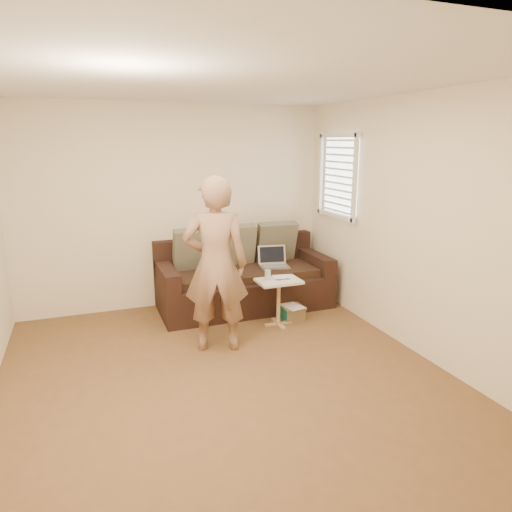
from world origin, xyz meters
The scene contains 18 objects.
floor centered at (0.00, 0.00, 0.00)m, with size 4.50×4.50×0.00m, color brown.
ceiling centered at (0.00, 0.00, 2.60)m, with size 4.50×4.50×0.00m, color white.
wall_back centered at (0.00, 2.25, 1.30)m, with size 4.00×4.00×0.00m, color beige.
wall_front centered at (0.00, -2.25, 1.30)m, with size 4.00×4.00×0.00m, color beige.
wall_right centered at (2.00, 0.00, 1.30)m, with size 4.50×4.50×0.00m, color beige.
window_blinds centered at (1.95, 1.50, 1.70)m, with size 0.12×0.88×1.08m, color white, non-canonical shape.
sofa centered at (0.78, 1.77, 0.42)m, with size 2.20×0.95×0.85m, color black, non-canonical shape.
pillow_left centered at (0.18, 1.97, 0.79)m, with size 0.55×0.14×0.55m, color brown, non-canonical shape.
pillow_mid centered at (0.73, 2.02, 0.79)m, with size 0.55×0.14×0.55m, color #5F5D44, non-canonical shape.
pillow_right centered at (1.33, 2.02, 0.79)m, with size 0.55×0.14×0.55m, color brown, non-canonical shape.
laptop_silver centered at (1.18, 1.72, 0.52)m, with size 0.37×0.27×0.25m, color #B7BABC, non-canonical shape.
laptop_white centered at (0.38, 1.63, 0.52)m, with size 0.30×0.22×0.22m, color white, non-canonical shape.
person centered at (0.10, 0.71, 0.91)m, with size 0.66×0.45×1.82m, color #936950.
side_table centered at (0.96, 1.07, 0.28)m, with size 0.50×0.35×0.56m, color silver, non-canonical shape.
drinking_glass centered at (0.84, 1.12, 0.62)m, with size 0.07×0.07×0.12m, color silver, non-canonical shape.
scissors centered at (1.00, 1.04, 0.56)m, with size 0.18×0.10×0.02m, color silver, non-canonical shape.
paper_on_table centered at (1.03, 1.10, 0.56)m, with size 0.21×0.30×0.00m, color white, non-canonical shape.
striped_box centered at (1.19, 1.17, 0.08)m, with size 0.27×0.27×0.17m, color #B73F1B, non-canonical shape.
Camera 1 is at (-1.12, -3.68, 2.13)m, focal length 32.45 mm.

